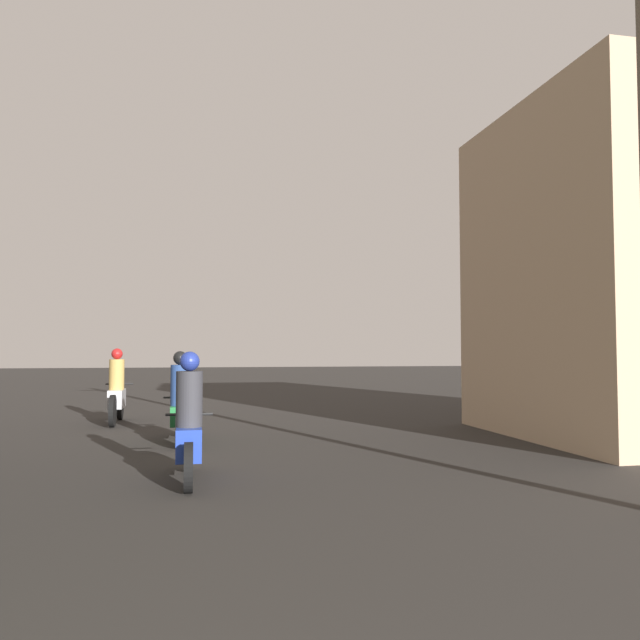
% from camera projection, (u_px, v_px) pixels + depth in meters
% --- Properties ---
extents(motorcycle_blue, '(0.60, 1.84, 1.58)m').
position_uv_depth(motorcycle_blue, '(189.00, 430.00, 7.61)').
color(motorcycle_blue, black).
rests_on(motorcycle_blue, ground_plane).
extents(motorcycle_green, '(0.60, 2.08, 1.58)m').
position_uv_depth(motorcycle_green, '(180.00, 406.00, 10.88)').
color(motorcycle_green, black).
rests_on(motorcycle_green, ground_plane).
extents(motorcycle_silver, '(0.60, 2.12, 1.64)m').
position_uv_depth(motorcycle_silver, '(117.00, 393.00, 13.66)').
color(motorcycle_silver, black).
rests_on(motorcycle_silver, ground_plane).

